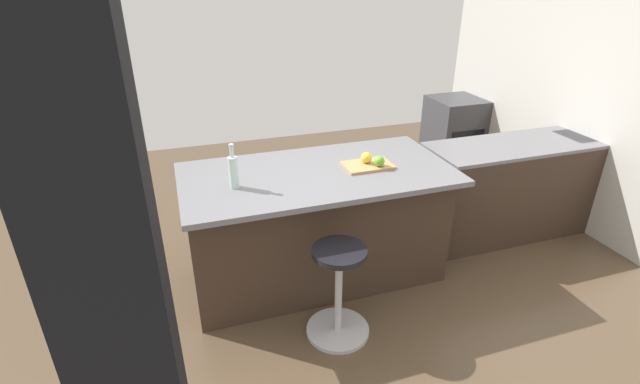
{
  "coord_description": "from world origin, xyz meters",
  "views": [
    {
      "loc": [
        0.83,
        2.75,
        2.31
      ],
      "look_at": [
        -0.13,
        -0.16,
        0.81
      ],
      "focal_mm": 25.99,
      "sensor_mm": 36.0,
      "label": 1
    }
  ],
  "objects": [
    {
      "name": "stool_by_window",
      "position": [
        -0.06,
        0.43,
        0.32
      ],
      "size": [
        0.44,
        0.44,
        0.68
      ],
      "color": "#B7B7BC",
      "rests_on": "ground_plane"
    },
    {
      "name": "sink_cabinet",
      "position": [
        -2.5,
        -0.38,
        0.45
      ],
      "size": [
        2.51,
        0.6,
        1.17
      ],
      "color": "#38281E",
      "rests_on": "ground_plane"
    },
    {
      "name": "oven_range",
      "position": [
        -2.5,
        -1.99,
        0.43
      ],
      "size": [
        0.6,
        0.61,
        0.86
      ],
      "color": "#38383D",
      "rests_on": "ground_plane"
    },
    {
      "name": "apple_green",
      "position": [
        -0.58,
        -0.12,
        1.01
      ],
      "size": [
        0.08,
        0.08,
        0.08
      ],
      "primitive_type": "sphere",
      "color": "#609E2D",
      "rests_on": "cutting_board"
    },
    {
      "name": "ground_plane",
      "position": [
        0.0,
        0.0,
        0.0
      ],
      "size": [
        7.4,
        7.4,
        0.0
      ],
      "primitive_type": "plane",
      "color": "brown"
    },
    {
      "name": "kitchen_island",
      "position": [
        -0.13,
        -0.25,
        0.48
      ],
      "size": [
        2.0,
        1.01,
        0.95
      ],
      "color": "#38281E",
      "rests_on": "ground_plane"
    },
    {
      "name": "cutting_board",
      "position": [
        -0.51,
        -0.18,
        0.96
      ],
      "size": [
        0.36,
        0.24,
        0.02
      ],
      "primitive_type": "cube",
      "color": "tan",
      "rests_on": "kitchen_island"
    },
    {
      "name": "water_bottle",
      "position": [
        0.49,
        -0.13,
        1.08
      ],
      "size": [
        0.06,
        0.06,
        0.31
      ],
      "color": "silver",
      "rests_on": "kitchen_island"
    },
    {
      "name": "apple_yellow",
      "position": [
        -0.51,
        -0.21,
        1.01
      ],
      "size": [
        0.08,
        0.08,
        0.08
      ],
      "primitive_type": "sphere",
      "color": "gold",
      "rests_on": "cutting_board"
    }
  ]
}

